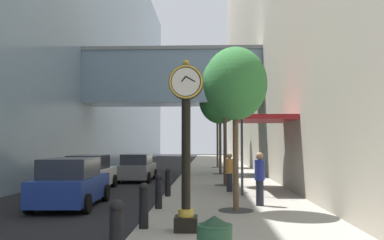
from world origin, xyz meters
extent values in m
plane|color=black|center=(0.00, 27.00, 0.00)|extent=(110.00, 110.00, 0.00)
cube|color=#9E998E|center=(2.76, 30.00, 0.07)|extent=(5.53, 80.00, 0.14)
cube|color=#758EA8|center=(-11.28, 30.00, 12.08)|extent=(9.00, 80.00, 24.16)
cube|color=#758EA8|center=(-0.63, 25.19, 6.81)|extent=(12.91, 3.20, 3.60)
cube|color=gray|center=(-0.63, 25.19, 8.72)|extent=(12.91, 3.40, 0.24)
cube|color=black|center=(1.28, 6.55, 0.32)|extent=(0.55, 0.55, 0.35)
cylinder|color=gold|center=(1.28, 6.55, 0.58)|extent=(0.39, 0.38, 0.18)
cylinder|color=black|center=(1.28, 6.55, 1.99)|extent=(0.22, 0.22, 2.64)
cylinder|color=black|center=(1.28, 6.55, 3.73)|extent=(0.84, 0.28, 0.84)
torus|color=gold|center=(1.28, 6.39, 3.73)|extent=(0.82, 0.05, 0.82)
cylinder|color=white|center=(1.28, 6.40, 3.73)|extent=(0.69, 0.01, 0.69)
cylinder|color=white|center=(1.28, 6.70, 3.73)|extent=(0.69, 0.01, 0.69)
sphere|color=gold|center=(1.28, 6.55, 4.23)|extent=(0.16, 0.16, 0.16)
cube|color=black|center=(1.23, 6.39, 3.80)|extent=(0.12, 0.01, 0.15)
cube|color=black|center=(1.39, 6.39, 3.80)|extent=(0.24, 0.01, 0.16)
cylinder|color=black|center=(0.21, 3.77, 0.61)|extent=(0.24, 0.24, 0.94)
sphere|color=black|center=(0.21, 3.77, 1.14)|extent=(0.25, 0.25, 0.25)
cylinder|color=black|center=(0.21, 6.82, 0.61)|extent=(0.24, 0.24, 0.94)
sphere|color=black|center=(0.21, 6.82, 1.14)|extent=(0.25, 0.25, 0.25)
cylinder|color=black|center=(0.21, 9.87, 0.61)|extent=(0.24, 0.24, 0.94)
sphere|color=black|center=(0.21, 9.87, 1.14)|extent=(0.25, 0.25, 0.25)
cylinder|color=black|center=(0.21, 12.92, 0.61)|extent=(0.24, 0.24, 0.94)
sphere|color=black|center=(0.21, 12.92, 1.14)|extent=(0.25, 0.25, 0.25)
cylinder|color=#333335|center=(2.69, 9.55, 0.15)|extent=(1.10, 1.10, 0.02)
cylinder|color=brown|center=(2.69, 9.55, 1.77)|extent=(0.18, 0.18, 3.25)
ellipsoid|color=#387F3D|center=(2.69, 9.55, 4.16)|extent=(2.03, 2.03, 2.34)
cylinder|color=#333335|center=(2.69, 17.25, 0.15)|extent=(1.10, 1.10, 0.02)
cylinder|color=#4C3D2D|center=(2.69, 17.25, 2.35)|extent=(0.18, 0.18, 4.42)
ellipsoid|color=#387F3D|center=(2.69, 17.25, 5.42)|extent=(2.29, 2.29, 2.63)
cylinder|color=#333335|center=(2.69, 24.94, 0.15)|extent=(1.10, 1.10, 0.02)
cylinder|color=#4C3D2D|center=(2.69, 24.94, 2.18)|extent=(0.18, 0.18, 4.08)
ellipsoid|color=#2D7033|center=(2.69, 24.94, 5.33)|extent=(2.97, 2.97, 3.42)
cylinder|color=#333335|center=(2.69, 32.64, 0.15)|extent=(1.10, 1.10, 0.02)
cylinder|color=#4C3D2D|center=(2.69, 32.64, 2.38)|extent=(0.18, 0.18, 4.48)
ellipsoid|color=#387F3D|center=(2.69, 32.64, 5.63)|extent=(2.69, 2.69, 3.09)
cone|color=#183523|center=(1.90, 2.71, 1.11)|extent=(0.53, 0.53, 0.16)
cylinder|color=#23232D|center=(3.58, 10.62, 0.57)|extent=(0.37, 0.37, 0.86)
cylinder|color=navy|center=(3.58, 10.62, 1.34)|extent=(0.48, 0.48, 0.69)
sphere|color=#9E7556|center=(3.58, 10.62, 1.82)|extent=(0.26, 0.26, 0.26)
cylinder|color=#23232D|center=(2.77, 14.57, 0.54)|extent=(0.32, 0.32, 0.79)
cylinder|color=#B77A33|center=(2.77, 14.57, 1.25)|extent=(0.41, 0.41, 0.64)
sphere|color=#9E7556|center=(2.77, 14.57, 1.69)|extent=(0.24, 0.24, 0.24)
cube|color=maroon|center=(4.33, 14.88, 3.34)|extent=(2.40, 3.60, 0.20)
cylinder|color=#333338|center=(3.21, 13.28, 1.74)|extent=(0.10, 0.10, 3.20)
cylinder|color=#333338|center=(3.21, 16.48, 1.74)|extent=(0.10, 0.10, 3.20)
cube|color=slate|center=(-2.41, 20.91, 0.61)|extent=(1.76, 4.18, 0.78)
cube|color=#282D38|center=(-2.41, 20.70, 1.30)|extent=(1.54, 2.34, 0.64)
cylinder|color=black|center=(-3.27, 22.33, 0.32)|extent=(0.22, 0.64, 0.64)
cylinder|color=black|center=(-1.53, 22.32, 0.32)|extent=(0.22, 0.64, 0.64)
cylinder|color=black|center=(-3.29, 19.50, 0.32)|extent=(0.22, 0.64, 0.64)
cylinder|color=black|center=(-1.54, 19.49, 0.32)|extent=(0.22, 0.64, 0.64)
cube|color=silver|center=(-3.84, 15.97, 0.63)|extent=(1.76, 4.26, 0.82)
cube|color=#282D38|center=(-3.84, 15.76, 1.35)|extent=(1.53, 2.40, 0.67)
cylinder|color=black|center=(-4.71, 17.40, 0.32)|extent=(0.23, 0.64, 0.64)
cylinder|color=black|center=(-3.01, 17.42, 0.32)|extent=(0.23, 0.64, 0.64)
cylinder|color=black|center=(-4.67, 14.52, 0.32)|extent=(0.23, 0.64, 0.64)
cylinder|color=black|center=(-2.97, 14.54, 0.32)|extent=(0.23, 0.64, 0.64)
cube|color=navy|center=(-3.04, 11.02, 0.64)|extent=(1.98, 4.28, 0.84)
cube|color=#282D38|center=(-3.03, 10.81, 1.38)|extent=(1.69, 2.42, 0.69)
cylinder|color=black|center=(-4.00, 12.41, 0.32)|extent=(0.24, 0.65, 0.64)
cylinder|color=black|center=(-2.18, 12.48, 0.32)|extent=(0.24, 0.65, 0.64)
cylinder|color=black|center=(-3.90, 9.55, 0.32)|extent=(0.24, 0.65, 0.64)
cylinder|color=black|center=(-2.08, 9.62, 0.32)|extent=(0.24, 0.65, 0.64)
camera|label=1|loc=(1.80, -3.27, 2.24)|focal=37.76mm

